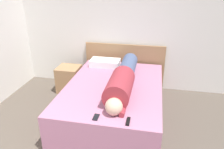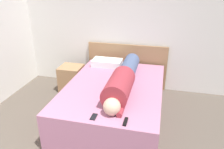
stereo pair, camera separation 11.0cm
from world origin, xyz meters
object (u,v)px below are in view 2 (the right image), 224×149
Objects in this scene: nightstand at (72,78)px; pillow_near_headboard at (107,63)px; tv_remote at (126,122)px; bed at (114,101)px; person_lying at (123,80)px; cell_phone at (94,117)px.

pillow_near_headboard is (0.72, 0.08, 0.37)m from nightstand.
nightstand is 2.16m from tv_remote.
bed is 0.47m from person_lying.
person_lying is 3.13× the size of pillow_near_headboard.
bed is 15.96× the size of cell_phone.
pillow_near_headboard is 3.69× the size of tv_remote.
pillow_near_headboard reaches higher than cell_phone.
tv_remote is at bearing -76.71° from person_lying.
person_lying reaches higher than nightstand.
cell_phone is at bearing 177.79° from tv_remote.
bed is 4.12× the size of nightstand.
cell_phone is at bearing -92.94° from bed.
pillow_near_headboard is at bearing 112.57° from bed.
bed reaches higher than nightstand.
tv_remote is (0.67, -1.70, -0.05)m from pillow_near_headboard.
tv_remote is (0.19, -0.82, -0.14)m from person_lying.
person_lying reaches higher than bed.
nightstand is at bearing 130.73° from tv_remote.
nightstand is 0.91× the size of pillow_near_headboard.
nightstand is 0.82m from pillow_near_headboard.
nightstand is at bearing 122.02° from cell_phone.
cell_phone is at bearing -57.98° from nightstand.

